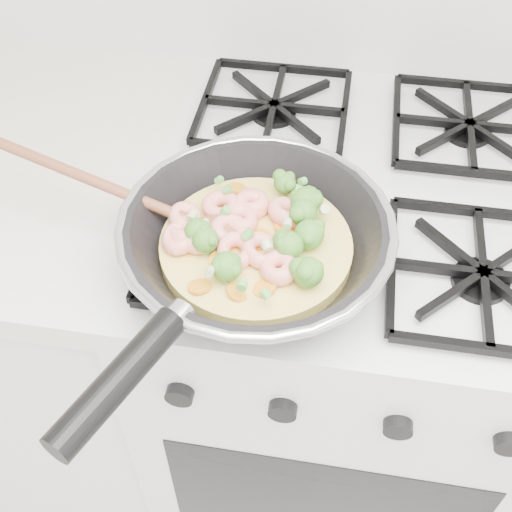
# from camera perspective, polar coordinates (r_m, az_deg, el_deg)

# --- Properties ---
(stove) EXTENTS (0.60, 0.60, 0.92)m
(stove) POSITION_cam_1_polar(r_m,az_deg,el_deg) (1.26, 6.99, -9.03)
(stove) COLOR white
(stove) RESTS_ON ground
(skillet) EXTENTS (0.50, 0.47, 0.10)m
(skillet) POSITION_cam_1_polar(r_m,az_deg,el_deg) (0.76, -0.28, 1.40)
(skillet) COLOR black
(skillet) RESTS_ON stove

